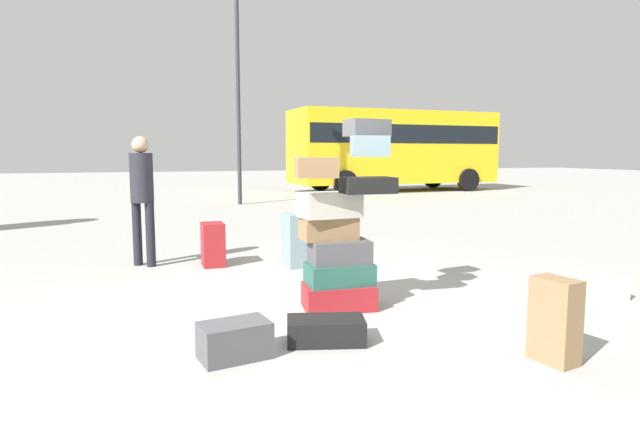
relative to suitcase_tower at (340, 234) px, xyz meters
name	(u,v)px	position (x,y,z in m)	size (l,w,h in m)	color
ground_plane	(311,310)	(-0.30, 0.00, -0.73)	(80.00, 80.00, 0.00)	#9E9E99
suitcase_tower	(340,234)	(0.00, 0.00, 0.00)	(1.04, 0.60, 1.85)	maroon
suitcase_charcoal_white_trunk	(235,340)	(-1.19, -0.96, -0.59)	(0.51, 0.32, 0.27)	#4C4C51
suitcase_brown_left_side	(555,320)	(1.00, -1.76, -0.42)	(0.20, 0.32, 0.62)	olive
suitcase_black_right_side	(326,330)	(-0.44, -0.87, -0.63)	(0.62, 0.32, 0.20)	black
suitcase_maroon_behind_tower	(213,244)	(-0.96, 2.33, -0.44)	(0.28, 0.38, 0.58)	maroon
suitcase_slate_foreground_far	(297,240)	(0.10, 1.92, -0.37)	(0.32, 0.34, 0.71)	gray
suitcase_cream_upright_blue	(585,287)	(2.57, -0.48, -0.62)	(0.78, 0.36, 0.22)	beige
person_bearded_onlooker	(142,189)	(-1.84, 2.62, 0.31)	(0.30, 0.30, 1.74)	black
parked_bus	(394,145)	(7.68, 14.35, 1.10)	(8.42, 3.09, 3.15)	yellow
lamp_post	(238,64)	(0.83, 10.73, 3.36)	(0.36, 0.36, 6.29)	#333338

